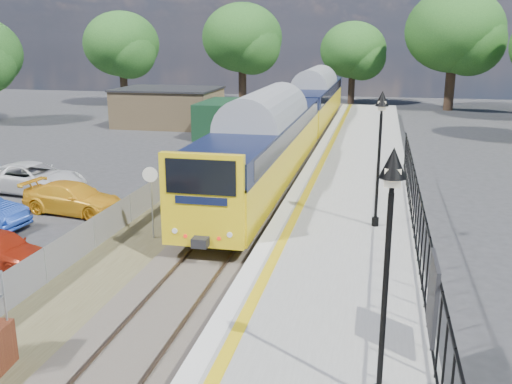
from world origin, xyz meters
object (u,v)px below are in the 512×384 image
(victorian_lamp_south, at_px, (390,220))
(speed_sign, at_px, (151,191))
(victorian_lamp_north, at_px, (381,128))
(train, at_px, (297,114))
(car_yellow, at_px, (73,198))
(car_white, at_px, (33,178))
(car_red, at_px, (1,248))

(victorian_lamp_south, xyz_separation_m, speed_sign, (-8.10, 9.39, -2.45))
(victorian_lamp_north, relative_size, train, 0.11)
(car_yellow, xyz_separation_m, car_white, (-3.52, 2.52, 0.07))
(speed_sign, bearing_deg, car_red, -150.44)
(victorian_lamp_north, distance_m, car_white, 16.90)
(victorian_lamp_north, height_order, car_yellow, victorian_lamp_north)
(victorian_lamp_south, distance_m, victorian_lamp_north, 10.00)
(car_white, bearing_deg, train, -31.79)
(train, bearing_deg, car_red, -106.87)
(car_red, bearing_deg, car_white, 41.04)
(train, bearing_deg, car_yellow, -114.28)
(car_yellow, height_order, car_white, car_white)
(speed_sign, relative_size, car_yellow, 0.62)
(car_red, xyz_separation_m, car_white, (-4.13, 8.20, 0.13))
(car_white, bearing_deg, car_yellow, -118.74)
(speed_sign, height_order, car_yellow, speed_sign)
(speed_sign, distance_m, car_red, 5.26)
(car_yellow, bearing_deg, train, -16.52)
(car_red, bearing_deg, car_yellow, 20.48)
(car_red, relative_size, car_yellow, 0.77)
(victorian_lamp_south, height_order, car_red, victorian_lamp_south)
(car_white, bearing_deg, car_red, -146.36)
(victorian_lamp_north, bearing_deg, car_white, 164.84)
(victorian_lamp_south, bearing_deg, car_yellow, 136.95)
(victorian_lamp_south, xyz_separation_m, car_red, (-12.02, 6.12, -3.72))
(train, height_order, car_yellow, train)
(train, height_order, car_red, train)
(car_red, height_order, car_yellow, car_yellow)
(victorian_lamp_south, bearing_deg, car_white, 138.43)
(train, distance_m, car_yellow, 17.43)
(train, distance_m, car_red, 22.52)
(speed_sign, xyz_separation_m, car_white, (-8.04, 4.93, -1.13))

